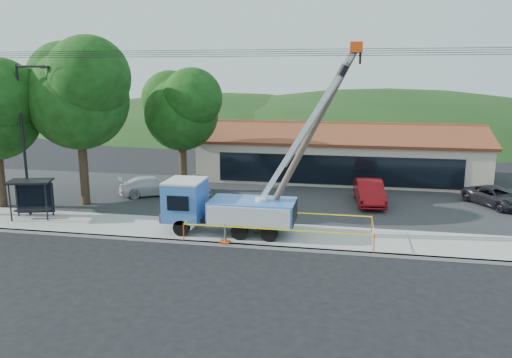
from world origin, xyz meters
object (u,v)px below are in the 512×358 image
at_px(utility_truck, 226,204).
at_px(car_silver, 196,197).
at_px(leaning_pole, 310,135).
at_px(car_dark, 495,208).
at_px(bus_shelter, 32,190).
at_px(car_white, 153,196).
at_px(car_red, 369,205).

relative_size(utility_truck, car_silver, 2.36).
distance_m(leaning_pole, car_dark, 15.10).
distance_m(utility_truck, bus_shelter, 11.94).
bearing_deg(utility_truck, car_white, 134.63).
bearing_deg(car_dark, car_white, 153.50).
distance_m(leaning_pole, car_red, 9.74).
distance_m(utility_truck, car_white, 10.47).
bearing_deg(car_white, car_red, -118.02).
bearing_deg(car_red, car_dark, 0.78).
distance_m(utility_truck, car_dark, 18.03).
distance_m(car_silver, car_red, 11.88).
bearing_deg(car_dark, bus_shelter, 166.55).
relative_size(leaning_pole, car_red, 2.03).
bearing_deg(car_red, bus_shelter, -165.43).
xyz_separation_m(car_red, car_dark, (8.04, 0.89, 0.00)).
distance_m(bus_shelter, car_white, 8.42).
distance_m(car_silver, car_dark, 19.94).
bearing_deg(bus_shelter, car_white, 39.11).
distance_m(utility_truck, leaning_pole, 5.71).
xyz_separation_m(bus_shelter, car_white, (4.67, 6.78, -1.81)).
relative_size(bus_shelter, car_white, 0.59).
xyz_separation_m(bus_shelter, car_silver, (7.73, 7.11, -1.81)).
xyz_separation_m(utility_truck, car_dark, (15.72, 8.66, -1.69)).
height_order(car_red, car_white, car_red).
bearing_deg(car_red, car_silver, 174.82).
relative_size(utility_truck, bus_shelter, 3.77).
distance_m(leaning_pole, car_white, 14.52).
xyz_separation_m(car_silver, car_dark, (19.92, 0.97, 0.00)).
xyz_separation_m(car_red, car_white, (-14.94, -0.41, 0.00)).
relative_size(bus_shelter, car_red, 0.56).
bearing_deg(car_silver, car_dark, -25.22).
bearing_deg(leaning_pole, car_silver, 139.45).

